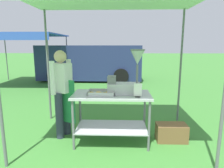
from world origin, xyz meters
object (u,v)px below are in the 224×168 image
object	(u,v)px
menu_sign	(138,91)
supply_crate	(171,132)
stall_canopy	(112,1)
donut_tray	(102,93)
neighbour_tent	(22,36)
vendor	(62,89)
donut_fryer	(127,78)
van_navy	(90,62)
donut_cart	(112,107)

from	to	relation	value
menu_sign	supply_crate	size ratio (longest dim) A/B	0.41
stall_canopy	donut_tray	world-z (taller)	stall_canopy
supply_crate	neighbour_tent	distance (m)	7.21
stall_canopy	donut_tray	size ratio (longest dim) A/B	7.02
donut_tray	supply_crate	xyz separation A→B (m)	(1.24, 0.14, -0.75)
stall_canopy	vendor	bearing A→B (deg)	172.87
donut_tray	neighbour_tent	size ratio (longest dim) A/B	0.14
donut_fryer	supply_crate	xyz separation A→B (m)	(0.81, 0.04, -0.99)
donut_fryer	supply_crate	bearing A→B (deg)	2.65
vendor	van_navy	xyz separation A→B (m)	(-0.38, 6.26, -0.03)
donut_tray	supply_crate	bearing A→B (deg)	6.52
donut_cart	supply_crate	size ratio (longest dim) A/B	2.46
donut_cart	menu_sign	size ratio (longest dim) A/B	5.95
donut_fryer	van_navy	distance (m)	6.63
menu_sign	supply_crate	world-z (taller)	menu_sign
donut_fryer	neighbour_tent	xyz separation A→B (m)	(-4.15, 4.90, 0.94)
menu_sign	neighbour_tent	xyz separation A→B (m)	(-4.31, 5.14, 1.11)
donut_cart	donut_fryer	world-z (taller)	donut_fryer
stall_canopy	donut_cart	world-z (taller)	stall_canopy
stall_canopy	donut_tray	xyz separation A→B (m)	(-0.17, -0.17, -1.50)
stall_canopy	donut_tray	distance (m)	1.51
vendor	supply_crate	xyz separation A→B (m)	(1.99, -0.14, -0.75)
donut_tray	donut_fryer	size ratio (longest dim) A/B	0.59
menu_sign	supply_crate	xyz separation A→B (m)	(0.65, 0.28, -0.82)
stall_canopy	vendor	xyz separation A→B (m)	(-0.91, 0.11, -1.49)
donut_cart	vendor	distance (m)	0.97
donut_tray	donut_fryer	world-z (taller)	donut_fryer
stall_canopy	neighbour_tent	size ratio (longest dim) A/B	0.98
donut_cart	supply_crate	xyz separation A→B (m)	(1.07, 0.08, -0.49)
stall_canopy	donut_fryer	bearing A→B (deg)	-13.24
van_navy	vendor	bearing A→B (deg)	-86.53
stall_canopy	supply_crate	world-z (taller)	stall_canopy
neighbour_tent	donut_fryer	bearing A→B (deg)	-49.76
stall_canopy	menu_sign	xyz separation A→B (m)	(0.43, -0.30, -1.42)
menu_sign	vendor	bearing A→B (deg)	162.77
donut_tray	menu_sign	xyz separation A→B (m)	(0.59, -0.14, 0.07)
van_navy	menu_sign	bearing A→B (deg)	-75.56
menu_sign	vendor	xyz separation A→B (m)	(-1.34, 0.42, -0.07)
stall_canopy	van_navy	bearing A→B (deg)	101.47
menu_sign	van_navy	bearing A→B (deg)	104.44
donut_fryer	van_navy	size ratio (longest dim) A/B	0.16
vendor	donut_fryer	bearing A→B (deg)	-8.50
van_navy	donut_fryer	bearing A→B (deg)	-76.43
stall_canopy	neighbour_tent	xyz separation A→B (m)	(-3.89, 4.84, -0.31)
donut_cart	supply_crate	distance (m)	1.18
vendor	donut_cart	bearing A→B (deg)	-13.12
stall_canopy	donut_cart	xyz separation A→B (m)	(0.00, -0.10, -1.75)
stall_canopy	van_navy	size ratio (longest dim) A/B	0.65
vendor	supply_crate	distance (m)	2.13
donut_cart	vendor	size ratio (longest dim) A/B	0.82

